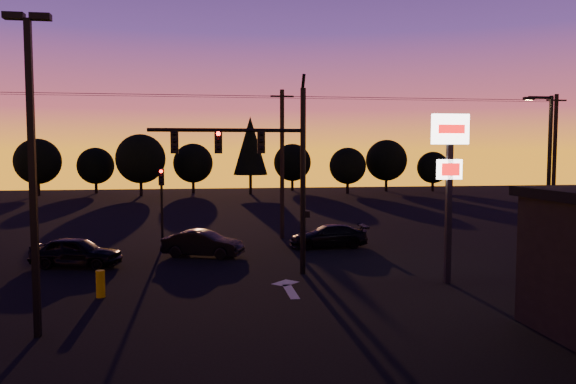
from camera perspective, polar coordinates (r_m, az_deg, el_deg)
name	(u,v)px	position (r m, az deg, el deg)	size (l,w,h in m)	color
ground	(281,299)	(20.59, -0.68, -10.83)	(120.00, 120.00, 0.00)	black
lane_arrow	(288,287)	(22.26, 0.01, -9.66)	(1.20, 3.10, 0.01)	beige
traffic_signal_mast	(266,160)	(23.84, -2.25, 3.24)	(6.79, 0.52, 8.58)	black
secondary_signal	(162,196)	(31.36, -12.72, -0.42)	(0.30, 0.31, 4.35)	black
parking_lot_light	(32,153)	(17.36, -24.58, 3.58)	(1.25, 0.30, 9.14)	black
pylon_sign	(450,161)	(23.33, 16.09, 3.00)	(1.50, 0.28, 6.80)	black
streetlight	(547,170)	(30.21, 24.85, 2.08)	(1.55, 0.35, 8.00)	black
utility_pole_1	(282,163)	(34.03, -0.60, 2.96)	(1.40, 0.26, 9.00)	black
utility_pole_2	(554,162)	(40.66, 25.43, 2.76)	(1.40, 0.26, 9.00)	black
power_wires	(282,97)	(34.18, -0.61, 9.64)	(36.00, 1.22, 0.07)	black
bollard	(101,284)	(21.83, -18.51, -8.84)	(0.33, 0.33, 0.99)	#A99500
tree_0	(38,161)	(72.32, -24.08, 2.85)	(5.36, 5.36, 6.74)	black
tree_1	(96,166)	(73.92, -18.96, 2.53)	(4.54, 4.54, 5.71)	black
tree_2	(141,159)	(68.09, -14.75, 3.28)	(5.77, 5.78, 7.26)	black
tree_3	(193,163)	(71.72, -9.62, 2.90)	(4.95, 4.95, 6.22)	black
tree_4	(250,146)	(68.94, -3.84, 4.71)	(4.18, 4.18, 9.50)	black
tree_5	(292,163)	(74.64, 0.44, 3.01)	(4.95, 4.95, 6.22)	black
tree_6	(348,166)	(70.01, 6.08, 2.65)	(4.54, 4.54, 5.71)	black
tree_7	(386,160)	(74.58, 9.97, 3.19)	(5.36, 5.36, 6.74)	black
tree_8	(433,168)	(75.81, 14.51, 2.42)	(4.12, 4.12, 5.19)	black
car_left	(76,252)	(27.67, -20.70, -5.72)	(1.64, 4.09, 1.39)	black
car_mid	(203,244)	(28.69, -8.63, -5.21)	(1.40, 4.02, 1.32)	black
car_right	(328,236)	(31.18, 4.12, -4.49)	(1.75, 4.31, 1.25)	black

